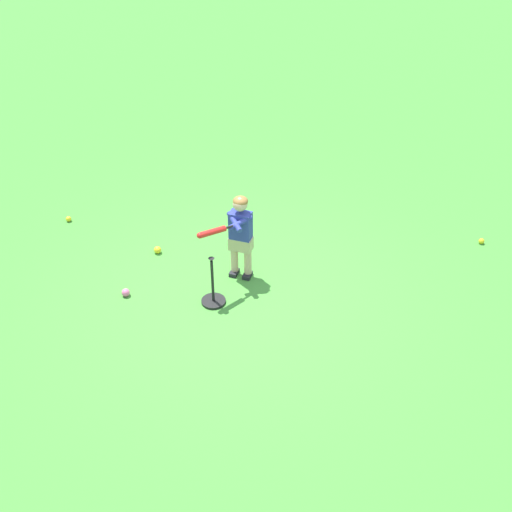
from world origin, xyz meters
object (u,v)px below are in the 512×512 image
at_px(play_ball_midfield, 481,241).
at_px(play_ball_far_right, 126,292).
at_px(play_ball_far_left, 158,250).
at_px(batting_tee, 213,295).
at_px(play_ball_near_batter, 69,219).
at_px(child_batter, 239,231).

bearing_deg(play_ball_midfield, play_ball_far_right, -22.68).
xyz_separation_m(play_ball_far_left, batting_tee, (-0.04, 1.24, 0.06)).
relative_size(play_ball_near_batter, batting_tee, 0.12).
height_order(play_ball_far_right, play_ball_midfield, play_ball_far_right).
relative_size(child_batter, batting_tee, 1.74).
xyz_separation_m(play_ball_midfield, batting_tee, (3.46, -1.06, 0.07)).
bearing_deg(batting_tee, child_batter, -156.56).
distance_m(play_ball_far_right, play_ball_midfield, 4.57).
bearing_deg(play_ball_far_right, play_ball_midfield, 157.32).
bearing_deg(play_ball_near_batter, play_ball_far_right, 87.02).
relative_size(child_batter, play_ball_far_right, 11.34).
relative_size(child_batter, play_ball_far_left, 11.38).
distance_m(child_batter, play_ball_midfield, 3.26).
xyz_separation_m(play_ball_near_batter, batting_tee, (-0.65, 2.63, 0.07)).
distance_m(play_ball_midfield, batting_tee, 3.62).
distance_m(play_ball_near_batter, play_ball_far_left, 1.52).
xyz_separation_m(play_ball_far_right, batting_tee, (-0.75, 0.70, 0.06)).
height_order(child_batter, play_ball_midfield, child_batter).
bearing_deg(play_ball_midfield, play_ball_far_left, -33.35).
height_order(play_ball_midfield, batting_tee, batting_tee).
bearing_deg(play_ball_midfield, child_batter, -23.78).
distance_m(play_ball_near_batter, play_ball_far_right, 1.93).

